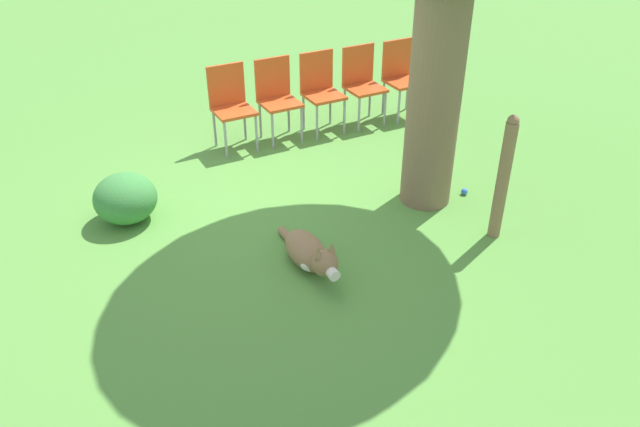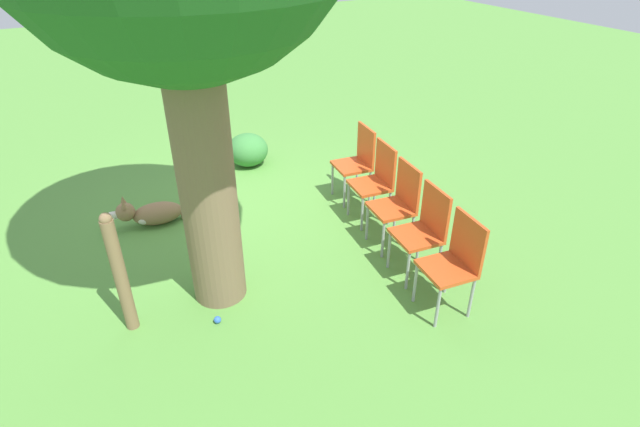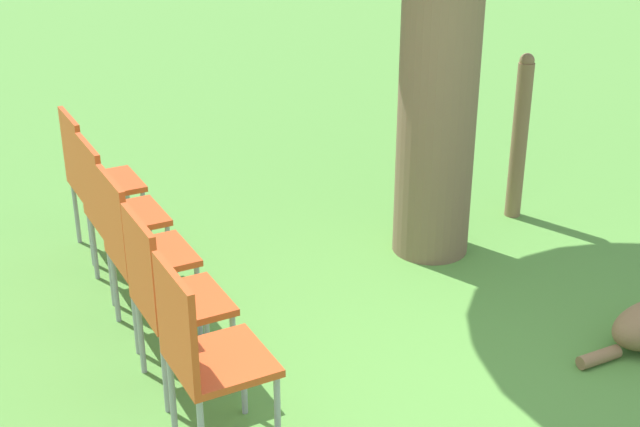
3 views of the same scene
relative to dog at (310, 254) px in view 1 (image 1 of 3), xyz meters
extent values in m
plane|color=#56933D|center=(-1.00, 0.54, -0.15)|extent=(30.00, 30.00, 0.00)
cylinder|color=#7A6047|center=(-0.32, 1.62, 1.21)|extent=(0.50, 0.50, 2.71)
ellipsoid|color=olive|center=(-0.08, 0.01, -0.02)|extent=(0.62, 0.37, 0.27)
ellipsoid|color=silver|center=(0.08, -0.01, -0.03)|extent=(0.23, 0.28, 0.16)
sphere|color=olive|center=(0.27, -0.03, 0.08)|extent=(0.25, 0.25, 0.22)
cylinder|color=silver|center=(0.40, -0.05, 0.06)|extent=(0.11, 0.11, 0.09)
cone|color=olive|center=(0.28, 0.03, 0.21)|extent=(0.07, 0.07, 0.10)
cone|color=olive|center=(0.26, -0.09, 0.21)|extent=(0.07, 0.07, 0.10)
cylinder|color=olive|center=(-0.47, 0.06, -0.11)|extent=(0.27, 0.11, 0.07)
cylinder|color=#846647|center=(0.54, 1.69, 0.42)|extent=(0.11, 0.11, 1.14)
sphere|color=#846647|center=(0.54, 1.69, 1.00)|extent=(0.10, 0.10, 0.10)
cube|color=#D14C1E|center=(-2.45, 0.58, 0.32)|extent=(0.47, 0.48, 0.04)
cube|color=#D14C1E|center=(-2.64, 0.60, 0.58)|extent=(0.08, 0.44, 0.48)
cylinder|color=#99999E|center=(-2.25, 0.75, 0.08)|extent=(0.03, 0.03, 0.45)
cylinder|color=#99999E|center=(-2.29, 0.37, 0.08)|extent=(0.03, 0.03, 0.45)
cylinder|color=#99999E|center=(-2.61, 0.79, 0.08)|extent=(0.03, 0.03, 0.45)
cylinder|color=#99999E|center=(-2.65, 0.41, 0.08)|extent=(0.03, 0.03, 0.45)
cube|color=#D14C1E|center=(-2.36, 1.15, 0.32)|extent=(0.47, 0.48, 0.04)
cube|color=#D14C1E|center=(-2.55, 1.17, 0.58)|extent=(0.08, 0.44, 0.48)
cylinder|color=#99999E|center=(-2.16, 1.32, 0.08)|extent=(0.03, 0.03, 0.45)
cylinder|color=#99999E|center=(-2.20, 0.94, 0.08)|extent=(0.03, 0.03, 0.45)
cylinder|color=#99999E|center=(-2.52, 1.36, 0.08)|extent=(0.03, 0.03, 0.45)
cylinder|color=#99999E|center=(-2.56, 0.98, 0.08)|extent=(0.03, 0.03, 0.45)
cube|color=#D14C1E|center=(-2.26, 1.71, 0.32)|extent=(0.47, 0.48, 0.04)
cube|color=#D14C1E|center=(-2.46, 1.73, 0.58)|extent=(0.08, 0.44, 0.48)
cylinder|color=#99999E|center=(-2.07, 1.88, 0.08)|extent=(0.03, 0.03, 0.45)
cylinder|color=#99999E|center=(-2.11, 1.50, 0.08)|extent=(0.03, 0.03, 0.45)
cylinder|color=#99999E|center=(-2.42, 1.92, 0.08)|extent=(0.03, 0.03, 0.45)
cylinder|color=#99999E|center=(-2.46, 1.54, 0.08)|extent=(0.03, 0.03, 0.45)
cube|color=#D14C1E|center=(-2.17, 2.27, 0.32)|extent=(0.47, 0.48, 0.04)
cube|color=#D14C1E|center=(-2.36, 2.29, 0.58)|extent=(0.08, 0.44, 0.48)
cylinder|color=#99999E|center=(-1.97, 2.44, 0.08)|extent=(0.03, 0.03, 0.45)
cylinder|color=#99999E|center=(-2.01, 2.06, 0.08)|extent=(0.03, 0.03, 0.45)
cylinder|color=#99999E|center=(-2.33, 2.48, 0.08)|extent=(0.03, 0.03, 0.45)
cylinder|color=#99999E|center=(-2.37, 2.10, 0.08)|extent=(0.03, 0.03, 0.45)
cube|color=#D14C1E|center=(-2.08, 2.84, 0.32)|extent=(0.47, 0.48, 0.04)
cube|color=#D14C1E|center=(-2.27, 2.86, 0.58)|extent=(0.08, 0.44, 0.48)
cylinder|color=#99999E|center=(-1.88, 3.01, 0.08)|extent=(0.03, 0.03, 0.45)
cylinder|color=#99999E|center=(-1.92, 2.63, 0.08)|extent=(0.03, 0.03, 0.45)
cylinder|color=#99999E|center=(-2.24, 3.04, 0.08)|extent=(0.03, 0.03, 0.45)
cylinder|color=#99999E|center=(-2.28, 2.67, 0.08)|extent=(0.03, 0.03, 0.45)
sphere|color=blue|center=(-0.15, 2.02, -0.12)|extent=(0.07, 0.07, 0.07)
ellipsoid|color=#3D843D|center=(-1.64, -1.02, 0.09)|extent=(0.60, 0.60, 0.48)
camera|label=1|loc=(3.62, -2.37, 3.10)|focal=35.00mm
camera|label=2|loc=(0.64, 5.47, 3.08)|focal=28.00mm
camera|label=3|loc=(-3.97, -2.42, 2.55)|focal=50.00mm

